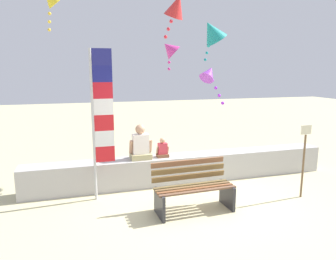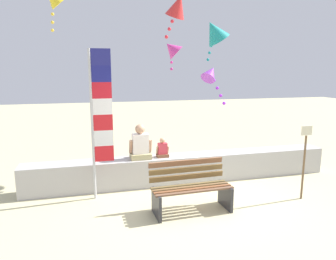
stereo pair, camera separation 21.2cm
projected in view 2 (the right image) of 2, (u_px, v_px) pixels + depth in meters
ground_plane at (200, 200)px, 6.14m from camera, size 40.00×40.00×0.00m
seawall_ledge at (184, 168)px, 7.11m from camera, size 6.96×0.52×0.62m
park_bench at (191, 189)px, 5.61m from camera, size 1.45×0.66×0.88m
person_adult at (140, 145)px, 6.74m from camera, size 0.49×0.36×0.76m
person_child at (162, 149)px, 6.89m from camera, size 0.29×0.21×0.44m
flag_banner at (99, 114)px, 5.93m from camera, size 0.41×0.05×2.90m
kite_teal at (214, 31)px, 8.25m from camera, size 0.82×0.75×1.15m
kite_magenta at (172, 49)px, 8.36m from camera, size 0.68×0.63×0.87m
kite_red at (178, 6)px, 7.21m from camera, size 0.74×0.78×1.08m
kite_purple at (211, 74)px, 7.64m from camera, size 0.64×0.67×1.02m
sign_post at (304, 157)px, 6.04m from camera, size 0.24×0.04×1.47m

